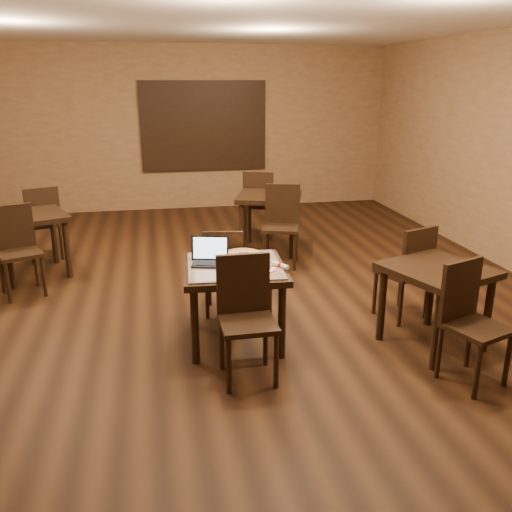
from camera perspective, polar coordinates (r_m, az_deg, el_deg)
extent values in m
plane|color=black|center=(5.92, -5.07, -5.63)|extent=(10.00, 10.00, 0.00)
cube|color=#956D4C|center=(10.45, -8.34, 13.07)|extent=(8.00, 0.02, 3.00)
cube|color=silver|center=(5.46, -6.02, 24.58)|extent=(8.00, 10.00, 0.02)
cube|color=#286293|center=(10.45, -5.53, 13.45)|extent=(2.20, 0.04, 1.50)
cube|color=black|center=(10.43, -5.51, 13.44)|extent=(2.34, 0.02, 1.64)
cylinder|color=black|center=(4.72, -6.45, -7.32)|extent=(0.07, 0.07, 0.71)
cylinder|color=black|center=(5.42, -6.64, -3.90)|extent=(0.07, 0.07, 0.71)
cylinder|color=black|center=(4.79, 2.74, -6.85)|extent=(0.07, 0.07, 0.71)
cylinder|color=black|center=(5.48, 1.35, -3.54)|extent=(0.07, 0.07, 0.71)
cube|color=black|center=(4.95, -2.30, -1.42)|extent=(0.98, 0.98, 0.06)
cube|color=#2918A0|center=(4.94, -2.31, -1.04)|extent=(0.89, 0.89, 0.02)
cylinder|color=black|center=(4.32, -2.88, -11.52)|extent=(0.04, 0.04, 0.48)
cylinder|color=black|center=(4.65, -3.63, -9.25)|extent=(0.04, 0.04, 0.48)
cylinder|color=black|center=(4.39, 2.14, -11.02)|extent=(0.04, 0.04, 0.48)
cylinder|color=black|center=(4.71, 1.01, -8.83)|extent=(0.04, 0.04, 0.48)
cube|color=black|center=(4.40, -0.86, -7.14)|extent=(0.45, 0.45, 0.04)
cube|color=black|center=(4.47, -1.37, -2.87)|extent=(0.45, 0.05, 0.51)
cylinder|color=black|center=(5.94, -1.55, -3.21)|extent=(0.04, 0.04, 0.44)
cylinder|color=black|center=(5.61, -1.60, -4.50)|extent=(0.04, 0.04, 0.44)
cylinder|color=black|center=(5.95, -4.92, -3.22)|extent=(0.04, 0.04, 0.44)
cylinder|color=black|center=(5.63, -5.17, -4.50)|extent=(0.04, 0.04, 0.44)
cube|color=black|center=(5.69, -3.35, -1.62)|extent=(0.47, 0.47, 0.04)
cube|color=black|center=(5.44, -3.48, 0.23)|extent=(0.41, 0.11, 0.47)
cube|color=black|center=(4.96, -4.68, -0.81)|extent=(0.39, 0.31, 0.02)
cube|color=black|center=(5.04, -4.87, 0.83)|extent=(0.35, 0.13, 0.23)
cube|color=silver|center=(5.03, -4.86, 0.85)|extent=(0.31, 0.11, 0.20)
cylinder|color=white|center=(4.81, 0.61, -1.39)|extent=(0.24, 0.24, 0.01)
cylinder|color=silver|center=(5.18, -1.41, 0.02)|extent=(0.33, 0.33, 0.01)
cylinder|color=beige|center=(5.18, -1.41, 0.15)|extent=(0.35, 0.35, 0.02)
torus|color=#C28C3E|center=(5.18, -1.41, 0.19)|extent=(0.36, 0.36, 0.02)
cube|color=silver|center=(5.16, -1.15, 0.21)|extent=(0.15, 0.27, 0.01)
cylinder|color=white|center=(4.88, 2.59, -0.96)|extent=(0.13, 0.17, 0.04)
cylinder|color=#9F1316|center=(4.88, 2.59, -0.96)|extent=(0.05, 0.05, 0.04)
cylinder|color=black|center=(7.55, -1.51, 2.81)|extent=(0.08, 0.08, 0.78)
cylinder|color=black|center=(8.22, -0.78, 4.08)|extent=(0.08, 0.08, 0.78)
cylinder|color=black|center=(7.48, 3.81, 2.63)|extent=(0.08, 0.08, 0.78)
cylinder|color=black|center=(8.15, 4.12, 3.92)|extent=(0.08, 0.08, 0.78)
cube|color=black|center=(7.75, 1.43, 6.25)|extent=(1.11, 1.11, 0.07)
cylinder|color=black|center=(7.04, 0.88, 0.48)|extent=(0.04, 0.04, 0.49)
cylinder|color=black|center=(7.42, 1.22, 1.39)|extent=(0.04, 0.04, 0.49)
cylinder|color=black|center=(7.01, 4.08, 0.36)|extent=(0.04, 0.04, 0.49)
cylinder|color=black|center=(7.39, 4.26, 1.28)|extent=(0.04, 0.04, 0.49)
cube|color=black|center=(7.14, 2.64, 2.95)|extent=(0.58, 0.58, 0.04)
cube|color=black|center=(7.27, 2.81, 5.54)|extent=(0.45, 0.19, 0.53)
cylinder|color=black|center=(8.72, 1.82, 3.93)|extent=(0.04, 0.04, 0.49)
cylinder|color=black|center=(8.34, 1.56, 3.27)|extent=(0.04, 0.04, 0.49)
cylinder|color=black|center=(8.76, -0.75, 4.01)|extent=(0.04, 0.04, 0.49)
cylinder|color=black|center=(8.38, -1.12, 3.36)|extent=(0.04, 0.04, 0.49)
cube|color=black|center=(8.49, 0.38, 5.40)|extent=(0.58, 0.58, 0.04)
cube|color=black|center=(8.23, 0.21, 7.03)|extent=(0.45, 0.19, 0.53)
cylinder|color=black|center=(7.00, -24.58, -0.20)|extent=(0.07, 0.07, 0.75)
cylinder|color=black|center=(7.11, -19.25, 0.71)|extent=(0.07, 0.07, 0.75)
cylinder|color=black|center=(7.75, -20.50, 1.95)|extent=(0.07, 0.07, 0.75)
cube|color=black|center=(7.27, -22.80, 3.83)|extent=(1.10, 1.10, 0.06)
cylinder|color=black|center=(6.57, -24.66, -2.62)|extent=(0.04, 0.04, 0.47)
cylinder|color=black|center=(6.93, -25.16, -1.67)|extent=(0.04, 0.04, 0.47)
cylinder|color=black|center=(6.62, -21.44, -2.05)|extent=(0.04, 0.04, 0.47)
cylinder|color=black|center=(6.98, -22.11, -1.13)|extent=(0.04, 0.04, 0.47)
cube|color=black|center=(6.69, -23.62, 0.23)|extent=(0.58, 0.58, 0.04)
cube|color=black|center=(6.81, -24.20, 2.86)|extent=(0.43, 0.20, 0.51)
cylinder|color=black|center=(8.27, -20.45, 1.93)|extent=(0.04, 0.04, 0.47)
cylinder|color=black|center=(7.91, -19.81, 1.30)|extent=(0.04, 0.04, 0.47)
cylinder|color=black|center=(8.20, -23.02, 1.50)|extent=(0.04, 0.04, 0.47)
cylinder|color=black|center=(7.84, -22.49, 0.85)|extent=(0.04, 0.04, 0.47)
cube|color=black|center=(7.99, -21.65, 3.18)|extent=(0.58, 0.58, 0.04)
cube|color=black|center=(7.74, -21.57, 4.84)|extent=(0.43, 0.20, 0.51)
cylinder|color=black|center=(4.84, 18.52, -7.43)|extent=(0.07, 0.07, 0.73)
cylinder|color=black|center=(5.24, 13.11, -4.93)|extent=(0.07, 0.07, 0.73)
cylinder|color=black|center=(5.33, 23.20, -5.61)|extent=(0.07, 0.07, 0.73)
cylinder|color=black|center=(5.69, 17.92, -3.48)|extent=(0.07, 0.07, 0.73)
cube|color=black|center=(5.13, 18.60, -1.44)|extent=(1.06, 1.06, 0.06)
cylinder|color=black|center=(4.58, 22.27, -11.27)|extent=(0.04, 0.04, 0.46)
cylinder|color=black|center=(4.77, 18.72, -9.61)|extent=(0.04, 0.04, 0.46)
cylinder|color=black|center=(4.85, 24.97, -9.91)|extent=(0.04, 0.04, 0.46)
cylinder|color=black|center=(5.04, 21.51, -8.42)|extent=(0.04, 0.04, 0.46)
cube|color=black|center=(4.70, 22.23, -7.04)|extent=(0.55, 0.55, 0.04)
cube|color=black|center=(4.71, 20.73, -3.29)|extent=(0.42, 0.19, 0.49)
cylinder|color=black|center=(6.10, 14.95, -3.11)|extent=(0.04, 0.04, 0.46)
cylinder|color=black|center=(5.87, 17.52, -4.20)|extent=(0.04, 0.04, 0.46)
cylinder|color=black|center=(5.85, 12.40, -3.82)|extent=(0.04, 0.04, 0.46)
cylinder|color=black|center=(5.61, 14.98, -4.99)|extent=(0.04, 0.04, 0.46)
cube|color=black|center=(5.77, 15.16, -1.69)|extent=(0.55, 0.55, 0.04)
cube|color=black|center=(5.56, 16.82, 0.33)|extent=(0.42, 0.19, 0.49)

